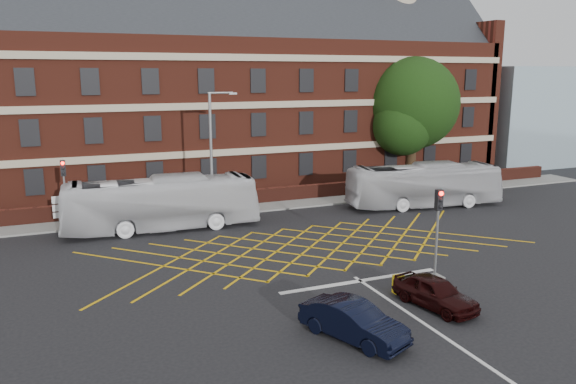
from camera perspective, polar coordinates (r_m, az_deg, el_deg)
name	(u,v)px	position (r m, az deg, el deg)	size (l,w,h in m)	color
ground	(326,258)	(29.20, 3.93, -6.73)	(120.00, 120.00, 0.00)	black
victorian_building	(215,92)	(48.43, -7.47, 10.08)	(51.00, 12.17, 20.40)	#5F2418
boundary_wall	(247,197)	(40.68, -4.21, -0.56)	(56.00, 0.50, 1.10)	#4B1C14
far_pavement	(251,207)	(39.86, -3.75, -1.53)	(60.00, 3.00, 0.12)	slate
glass_block	(526,115)	(65.29, 23.06, 7.20)	(14.00, 10.00, 10.00)	#99B2BF
box_junction_hatching	(310,247)	(30.91, 2.28, -5.63)	(11.50, 0.12, 0.02)	#CC990C
stop_line	(360,281)	(26.29, 7.36, -8.93)	(8.00, 0.30, 0.02)	silver
centre_line	(452,342)	(21.39, 16.29, -14.42)	(0.15, 14.00, 0.02)	silver
bus_left	(161,203)	(34.84, -12.75, -1.13)	(2.73, 11.68, 3.25)	silver
bus_right	(424,185)	(41.05, 13.65, 0.67)	(2.60, 11.12, 3.10)	#BABABE
car_navy	(353,321)	(20.68, 6.66, -12.90)	(1.44, 4.12, 1.36)	black
car_maroon	(435,292)	(23.89, 14.73, -9.81)	(1.52, 3.77, 1.28)	black
deciduous_tree	(412,110)	(49.59, 12.53, 8.17)	(7.97, 7.84, 10.77)	black
traffic_light_near	(436,244)	(26.48, 14.85, -5.08)	(0.70, 0.70, 4.27)	slate
traffic_light_far	(66,201)	(36.45, -21.64, -0.90)	(0.70, 0.70, 4.27)	slate
street_lamp	(213,178)	(36.15, -7.64, 1.38)	(2.25, 1.00, 8.22)	slate
direction_signs	(62,208)	(36.56, -21.97, -1.51)	(1.10, 0.16, 2.20)	gray
utility_cabinet	(399,284)	(25.09, 11.18, -9.17)	(0.45, 0.38, 0.79)	#E0B80D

